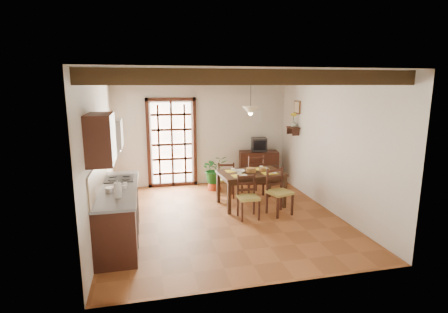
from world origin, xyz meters
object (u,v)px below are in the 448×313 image
object	(u,v)px
potted_plant	(214,167)
chair_near_left	(248,205)
dining_table	(251,176)
crt_tv	(259,144)
kitchen_counter	(119,213)
sideboard	(258,167)
pendant_lamp	(251,110)
chair_far_right	(253,182)
chair_far_left	(226,186)
chair_near_right	(279,200)

from	to	relation	value
potted_plant	chair_near_left	bearing A→B (deg)	-82.32
dining_table	crt_tv	world-z (taller)	crt_tv
kitchen_counter	crt_tv	bearing A→B (deg)	39.48
sideboard	pendant_lamp	world-z (taller)	pendant_lamp
kitchen_counter	dining_table	size ratio (longest dim) A/B	1.57
chair_far_right	sideboard	world-z (taller)	chair_far_right
chair_far_left	chair_far_right	distance (m)	0.69
pendant_lamp	dining_table	bearing A→B (deg)	-90.00
kitchen_counter	potted_plant	distance (m)	3.27
kitchen_counter	chair_near_left	distance (m)	2.46
dining_table	potted_plant	size ratio (longest dim) A/B	0.79
dining_table	chair_far_left	world-z (taller)	chair_far_left
sideboard	potted_plant	size ratio (longest dim) A/B	0.56
chair_far_left	sideboard	bearing A→B (deg)	-129.69
chair_far_left	potted_plant	bearing A→B (deg)	-67.91
chair_near_right	kitchen_counter	bearing A→B (deg)	171.32
crt_tv	pendant_lamp	bearing A→B (deg)	-103.30
dining_table	chair_near_left	distance (m)	0.86
chair_near_left	pendant_lamp	bearing A→B (deg)	71.00
dining_table	chair_near_right	distance (m)	0.85
dining_table	crt_tv	distance (m)	1.85
chair_near_right	crt_tv	bearing A→B (deg)	63.88
sideboard	chair_far_left	bearing A→B (deg)	-129.38
dining_table	chair_near_right	size ratio (longest dim) A/B	1.52
chair_near_right	potted_plant	distance (m)	2.21
chair_far_left	chair_near_left	bearing A→B (deg)	104.30
dining_table	chair_near_right	xyz separation A→B (m)	(0.40, -0.66, -0.35)
kitchen_counter	dining_table	distance (m)	2.94
chair_near_right	pendant_lamp	xyz separation A→B (m)	(-0.40, 0.76, 1.78)
kitchen_counter	dining_table	bearing A→B (deg)	23.45
chair_far_left	potted_plant	size ratio (longest dim) A/B	0.48
pendant_lamp	chair_far_right	bearing A→B (deg)	65.80
chair_near_left	chair_near_right	world-z (taller)	chair_near_right
chair_far_left	pendant_lamp	bearing A→B (deg)	134.65
kitchen_counter	chair_far_right	world-z (taller)	kitchen_counter
kitchen_counter	chair_far_left	distance (m)	2.94
chair_far_right	potted_plant	xyz separation A→B (m)	(-0.83, 0.59, 0.27)
sideboard	crt_tv	distance (m)	0.62
chair_far_right	sideboard	distance (m)	1.05
chair_near_right	pendant_lamp	world-z (taller)	pendant_lamp
chair_far_left	chair_far_right	world-z (taller)	chair_far_right
chair_near_right	chair_far_right	bearing A→B (deg)	76.89
dining_table	pendant_lamp	world-z (taller)	pendant_lamp
sideboard	kitchen_counter	bearing A→B (deg)	-131.03
chair_near_left	chair_far_right	xyz separation A→B (m)	(0.56, 1.45, 0.04)
chair_far_right	dining_table	bearing A→B (deg)	59.18
chair_near_right	crt_tv	distance (m)	2.46
kitchen_counter	chair_far_right	size ratio (longest dim) A/B	2.32
chair_far_left	crt_tv	world-z (taller)	crt_tv
dining_table	chair_near_left	world-z (taller)	chair_near_left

